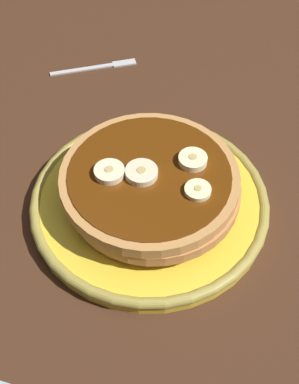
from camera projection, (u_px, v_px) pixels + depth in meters
ground_plane at (149, 216)px, 62.72cm from camera, size 140.00×140.00×3.00cm
plate at (149, 202)px, 60.67cm from camera, size 27.62×27.62×2.13cm
pancake_stack at (151, 185)px, 58.56cm from camera, size 19.96×20.31×4.43cm
banana_slice_0 at (142, 173)px, 56.39cm from camera, size 3.58×3.58×1.02cm
banana_slice_1 at (109, 172)px, 56.46cm from camera, size 3.36×3.36×1.01cm
banana_slice_2 at (193, 160)px, 57.57cm from camera, size 3.22×3.22×1.06cm
banana_slice_3 at (197, 191)px, 54.90cm from camera, size 2.86×2.86×0.81cm
fork at (99, 66)px, 78.31cm from camera, size 9.27×10.45×0.50cm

